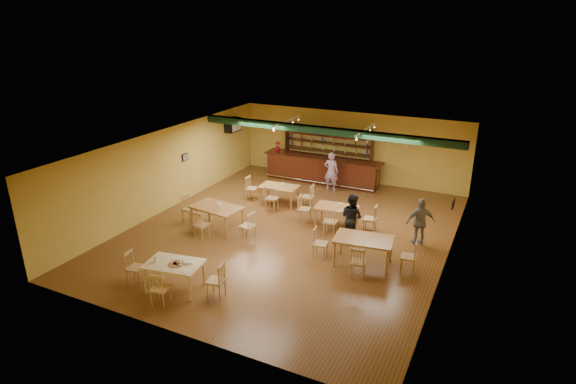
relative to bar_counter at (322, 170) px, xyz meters
The scene contains 23 objects.
floor 5.27m from the bar_counter, 79.44° to the right, with size 12.00×12.00×0.00m, color brown.
ceiling_beam 3.43m from the bar_counter, 67.77° to the right, with size 10.00×0.30×0.25m, color black.
track_rail_left 3.07m from the bar_counter, 115.63° to the right, with size 0.05×2.50×0.05m, color white.
track_rail_right 3.78m from the bar_counter, 36.55° to the right, with size 0.05×2.50×0.05m, color white.
ac_unit 4.34m from the bar_counter, 166.10° to the right, with size 0.34×0.70×0.48m, color white.
picture_left 5.88m from the bar_counter, 134.01° to the right, with size 0.04×0.34×0.28m, color black.
picture_right 7.62m from the bar_counter, 38.10° to the right, with size 0.04×0.34×0.28m, color black.
bar_counter is the anchor object (origin of this frame).
back_bar_hutch 0.85m from the bar_counter, 90.00° to the left, with size 4.03×0.40×2.28m, color #38170B.
poinsettia 2.29m from the bar_counter, behind, with size 0.25×0.25×0.44m, color #AD1020.
dining_table_a 3.11m from the bar_counter, 99.66° to the right, with size 1.43×0.86×0.71m, color #B06B3E.
dining_table_b 4.61m from the bar_counter, 61.88° to the right, with size 1.42×0.85×0.71m, color #B06B3E.
dining_table_c 6.22m from the bar_counter, 102.28° to the right, with size 1.67×1.00×0.83m, color #B06B3E.
dining_table_d 7.30m from the bar_counter, 58.63° to the right, with size 1.65×0.99×0.83m, color #B06B3E.
near_table 9.69m from the bar_counter, 91.23° to the right, with size 1.44×0.93×0.77m, color beige.
pizza_tray 9.69m from the bar_counter, 90.63° to the right, with size 0.40×0.40×0.01m, color silver.
parmesan_shaker 9.87m from the bar_counter, 93.91° to the right, with size 0.07×0.07×0.11m, color #EAE5C6.
napkin_stack 9.49m from the bar_counter, 89.08° to the right, with size 0.20×0.15×0.03m, color white.
pizza_server 9.64m from the bar_counter, 89.71° to the right, with size 0.32×0.09×0.00m, color silver.
side_plate 9.90m from the bar_counter, 87.93° to the right, with size 0.22×0.22×0.01m, color white.
patron_bar 1.13m from the bar_counter, 48.58° to the right, with size 0.60×0.39×1.64m, color #8B479B.
patron_right_a 5.70m from the bar_counter, 58.57° to the right, with size 0.76×0.59×1.57m, color black.
patron_right_b 6.55m from the bar_counter, 40.24° to the right, with size 0.90×0.38×1.54m, color gray.
Camera 1 is at (6.20, -12.94, 6.73)m, focal length 29.45 mm.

